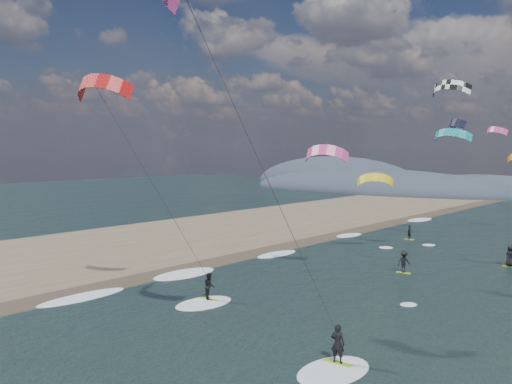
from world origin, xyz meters
The scene contains 9 objects.
ground centered at (0.00, 0.00, 0.00)m, with size 260.00×260.00×0.00m, color black.
sand_strip centered at (-24.00, 10.00, 0.00)m, with size 26.00×240.00×0.00m, color brown.
wet_sand_strip centered at (-12.00, 10.00, 0.00)m, with size 3.00×240.00×0.00m, color #382D23.
coastal_hills centered at (-44.84, 107.86, 0.00)m, with size 80.00×41.00×15.00m.
kitesurfer_near_a centered at (4.91, 1.85, 13.52)m, with size 7.90×8.68×17.52m.
kitesurfer_near_b centered at (-6.30, 6.59, 9.48)m, with size 7.09×8.56×14.57m.
far_kitesurfers centered at (3.24, 30.96, 0.86)m, with size 13.41×16.36×1.77m.
bg_kite_field centered at (-0.58, 53.51, 10.60)m, with size 11.83×71.84×9.04m.
shoreline_surf centered at (-10.80, 14.75, 0.00)m, with size 2.40×79.40×0.11m.
Camera 1 is at (21.29, -14.69, 9.71)m, focal length 40.00 mm.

